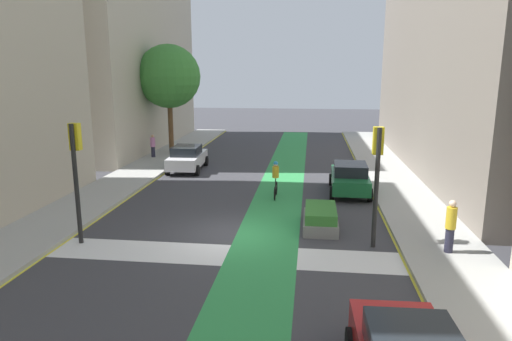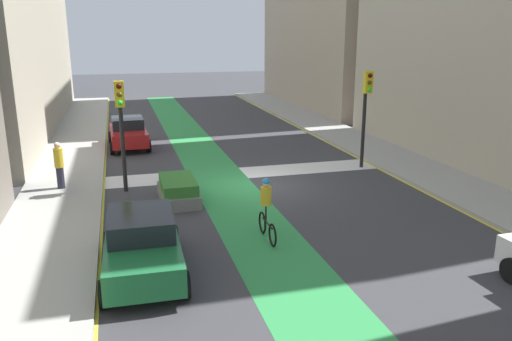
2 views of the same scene
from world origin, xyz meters
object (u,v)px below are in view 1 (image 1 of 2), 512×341
(median_planter, at_px, (320,218))
(pedestrian_sidewalk_left_a, at_px, (153,146))
(cyclist_in_lane, at_px, (276,179))
(pedestrian_sidewalk_right_a, at_px, (451,226))
(car_green_right_far, at_px, (350,178))
(car_white_left_far, at_px, (187,158))
(traffic_signal_near_left, at_px, (76,160))
(traffic_signal_near_right, at_px, (377,164))
(street_tree_near, at_px, (169,77))

(median_planter, bearing_deg, pedestrian_sidewalk_left_a, 131.11)
(cyclist_in_lane, xyz_separation_m, pedestrian_sidewalk_right_a, (6.35, -6.50, 0.11))
(car_green_right_far, bearing_deg, median_planter, -105.74)
(car_white_left_far, bearing_deg, traffic_signal_near_left, -92.51)
(traffic_signal_near_right, relative_size, car_green_right_far, 1.00)
(car_white_left_far, xyz_separation_m, pedestrian_sidewalk_left_a, (-3.42, 3.38, 0.16))
(pedestrian_sidewalk_right_a, bearing_deg, traffic_signal_near_right, 164.50)
(car_green_right_far, height_order, street_tree_near, street_tree_near)
(traffic_signal_near_right, relative_size, pedestrian_sidewalk_left_a, 2.67)
(pedestrian_sidewalk_left_a, bearing_deg, pedestrian_sidewalk_right_a, -44.56)
(cyclist_in_lane, height_order, median_planter, cyclist_in_lane)
(traffic_signal_near_left, height_order, car_white_left_far, traffic_signal_near_left)
(car_green_right_far, xyz_separation_m, pedestrian_sidewalk_left_a, (-13.10, 7.69, 0.16))
(car_green_right_far, relative_size, pedestrian_sidewalk_right_a, 2.35)
(median_planter, bearing_deg, street_tree_near, 125.50)
(traffic_signal_near_right, bearing_deg, pedestrian_sidewalk_right_a, -15.50)
(street_tree_near, bearing_deg, pedestrian_sidewalk_right_a, -49.26)
(car_white_left_far, relative_size, pedestrian_sidewalk_right_a, 2.37)
(traffic_signal_near_right, bearing_deg, pedestrian_sidewalk_left_a, 131.97)
(traffic_signal_near_right, distance_m, car_green_right_far, 7.51)
(car_white_left_far, bearing_deg, street_tree_near, 116.77)
(traffic_signal_near_left, xyz_separation_m, cyclist_in_lane, (6.54, 6.72, -2.07))
(traffic_signal_near_left, xyz_separation_m, street_tree_near, (-2.12, 17.66, 2.69))
(cyclist_in_lane, relative_size, pedestrian_sidewalk_right_a, 1.03)
(traffic_signal_near_right, bearing_deg, median_planter, 138.05)
(pedestrian_sidewalk_right_a, height_order, pedestrian_sidewalk_left_a, pedestrian_sidewalk_right_a)
(street_tree_near, bearing_deg, car_green_right_far, -37.84)
(car_green_right_far, relative_size, pedestrian_sidewalk_left_a, 2.66)
(car_green_right_far, height_order, pedestrian_sidewalk_left_a, pedestrian_sidewalk_left_a)
(car_green_right_far, bearing_deg, traffic_signal_near_right, -87.83)
(traffic_signal_near_right, xyz_separation_m, car_green_right_far, (-0.27, 7.18, -2.18))
(car_white_left_far, bearing_deg, pedestrian_sidewalk_right_a, -44.53)
(pedestrian_sidewalk_left_a, xyz_separation_m, median_planter, (11.54, -13.22, -0.55))
(car_white_left_far, height_order, median_planter, car_white_left_far)
(traffic_signal_near_right, bearing_deg, car_white_left_far, 130.91)
(traffic_signal_near_right, distance_m, pedestrian_sidewalk_right_a, 3.13)
(pedestrian_sidewalk_right_a, xyz_separation_m, median_planter, (-4.23, 2.31, -0.68))
(median_planter, bearing_deg, cyclist_in_lane, 116.84)
(traffic_signal_near_left, height_order, pedestrian_sidewalk_left_a, traffic_signal_near_left)
(traffic_signal_near_left, bearing_deg, car_green_right_far, 38.30)
(traffic_signal_near_left, xyz_separation_m, car_green_right_far, (10.22, 8.07, -2.24))
(traffic_signal_near_right, xyz_separation_m, car_white_left_far, (-9.95, 11.48, -2.18))
(cyclist_in_lane, relative_size, street_tree_near, 0.24)
(cyclist_in_lane, bearing_deg, traffic_signal_near_right, -55.89)
(car_white_left_far, distance_m, pedestrian_sidewalk_right_a, 17.33)
(traffic_signal_near_right, distance_m, traffic_signal_near_left, 10.53)
(median_planter, bearing_deg, pedestrian_sidewalk_right_a, -28.64)
(pedestrian_sidewalk_left_a, relative_size, street_tree_near, 0.20)
(car_green_right_far, distance_m, street_tree_near, 16.38)
(traffic_signal_near_left, bearing_deg, traffic_signal_near_right, 4.87)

